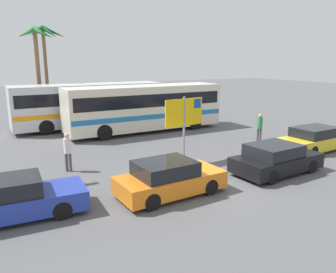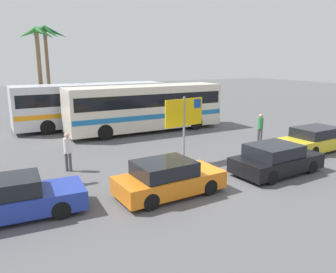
{
  "view_description": "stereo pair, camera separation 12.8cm",
  "coord_description": "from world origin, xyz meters",
  "px_view_note": "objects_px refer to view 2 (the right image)",
  "views": [
    {
      "loc": [
        -7.28,
        -10.58,
        4.87
      ],
      "look_at": [
        0.31,
        2.92,
        1.3
      ],
      "focal_mm": 35.54,
      "sensor_mm": 36.0,
      "label": 1
    },
    {
      "loc": [
        -7.17,
        -10.65,
        4.87
      ],
      "look_at": [
        0.31,
        2.92,
        1.3
      ],
      "focal_mm": 35.54,
      "sensor_mm": 36.0,
      "label": 2
    }
  ],
  "objects_px": {
    "pedestrian_by_bus": "(68,149)",
    "car_blue": "(8,199)",
    "bus_front_coach": "(146,106)",
    "pedestrian_crossing_lot": "(260,126)",
    "bus_rear_coach": "(91,103)",
    "car_orange": "(168,179)",
    "ferry_sign": "(185,115)",
    "car_black": "(276,159)",
    "car_yellow": "(317,139)"
  },
  "relations": [
    {
      "from": "bus_rear_coach",
      "to": "pedestrian_by_bus",
      "type": "distance_m",
      "value": 10.27
    },
    {
      "from": "car_orange",
      "to": "pedestrian_crossing_lot",
      "type": "relative_size",
      "value": 2.3
    },
    {
      "from": "car_yellow",
      "to": "pedestrian_crossing_lot",
      "type": "bearing_deg",
      "value": 116.42
    },
    {
      "from": "car_blue",
      "to": "pedestrian_by_bus",
      "type": "distance_m",
      "value": 4.61
    },
    {
      "from": "car_black",
      "to": "car_orange",
      "type": "bearing_deg",
      "value": 175.14
    },
    {
      "from": "pedestrian_by_bus",
      "to": "car_blue",
      "type": "bearing_deg",
      "value": -176.19
    },
    {
      "from": "bus_front_coach",
      "to": "pedestrian_crossing_lot",
      "type": "distance_m",
      "value": 7.85
    },
    {
      "from": "car_orange",
      "to": "pedestrian_by_bus",
      "type": "height_order",
      "value": "pedestrian_by_bus"
    },
    {
      "from": "bus_rear_coach",
      "to": "car_blue",
      "type": "relative_size",
      "value": 2.37
    },
    {
      "from": "car_black",
      "to": "bus_front_coach",
      "type": "bearing_deg",
      "value": 93.22
    },
    {
      "from": "pedestrian_by_bus",
      "to": "car_black",
      "type": "bearing_deg",
      "value": -81.33
    },
    {
      "from": "car_black",
      "to": "pedestrian_by_bus",
      "type": "height_order",
      "value": "pedestrian_by_bus"
    },
    {
      "from": "bus_rear_coach",
      "to": "car_black",
      "type": "relative_size",
      "value": 2.59
    },
    {
      "from": "bus_rear_coach",
      "to": "car_orange",
      "type": "relative_size",
      "value": 2.68
    },
    {
      "from": "bus_rear_coach",
      "to": "car_black",
      "type": "bearing_deg",
      "value": -74.11
    },
    {
      "from": "car_black",
      "to": "bus_rear_coach",
      "type": "bearing_deg",
      "value": 102.84
    },
    {
      "from": "car_blue",
      "to": "pedestrian_by_bus",
      "type": "xyz_separation_m",
      "value": [
        2.67,
        3.74,
        0.4
      ]
    },
    {
      "from": "ferry_sign",
      "to": "car_orange",
      "type": "xyz_separation_m",
      "value": [
        -2.67,
        -3.2,
        -1.69
      ]
    },
    {
      "from": "bus_front_coach",
      "to": "bus_rear_coach",
      "type": "xyz_separation_m",
      "value": [
        -2.85,
        3.37,
        0.0
      ]
    },
    {
      "from": "ferry_sign",
      "to": "pedestrian_by_bus",
      "type": "bearing_deg",
      "value": 158.7
    },
    {
      "from": "car_blue",
      "to": "car_black",
      "type": "xyz_separation_m",
      "value": [
        10.56,
        -0.95,
        0.0
      ]
    },
    {
      "from": "bus_front_coach",
      "to": "bus_rear_coach",
      "type": "height_order",
      "value": "same"
    },
    {
      "from": "ferry_sign",
      "to": "car_black",
      "type": "height_order",
      "value": "ferry_sign"
    },
    {
      "from": "bus_rear_coach",
      "to": "car_orange",
      "type": "xyz_separation_m",
      "value": [
        -1.25,
        -14.01,
        -1.15
      ]
    },
    {
      "from": "bus_front_coach",
      "to": "pedestrian_by_bus",
      "type": "bearing_deg",
      "value": -137.59
    },
    {
      "from": "car_yellow",
      "to": "pedestrian_crossing_lot",
      "type": "height_order",
      "value": "pedestrian_crossing_lot"
    },
    {
      "from": "bus_rear_coach",
      "to": "pedestrian_by_bus",
      "type": "bearing_deg",
      "value": -112.09
    },
    {
      "from": "car_yellow",
      "to": "pedestrian_crossing_lot",
      "type": "relative_size",
      "value": 2.63
    },
    {
      "from": "pedestrian_by_bus",
      "to": "bus_rear_coach",
      "type": "bearing_deg",
      "value": 17.29
    },
    {
      "from": "bus_rear_coach",
      "to": "car_yellow",
      "type": "bearing_deg",
      "value": -54.59
    },
    {
      "from": "bus_front_coach",
      "to": "car_orange",
      "type": "distance_m",
      "value": 11.46
    },
    {
      "from": "ferry_sign",
      "to": "car_black",
      "type": "xyz_separation_m",
      "value": [
        2.61,
        -3.37,
        -1.69
      ]
    },
    {
      "from": "bus_rear_coach",
      "to": "car_yellow",
      "type": "height_order",
      "value": "bus_rear_coach"
    },
    {
      "from": "bus_front_coach",
      "to": "pedestrian_crossing_lot",
      "type": "height_order",
      "value": "bus_front_coach"
    },
    {
      "from": "bus_rear_coach",
      "to": "car_orange",
      "type": "bearing_deg",
      "value": -95.08
    },
    {
      "from": "pedestrian_by_bus",
      "to": "ferry_sign",
      "type": "bearing_deg",
      "value": -64.59
    },
    {
      "from": "bus_rear_coach",
      "to": "ferry_sign",
      "type": "distance_m",
      "value": 10.92
    },
    {
      "from": "pedestrian_by_bus",
      "to": "pedestrian_crossing_lot",
      "type": "relative_size",
      "value": 0.99
    },
    {
      "from": "car_black",
      "to": "car_yellow",
      "type": "bearing_deg",
      "value": 15.59
    },
    {
      "from": "ferry_sign",
      "to": "car_blue",
      "type": "relative_size",
      "value": 0.7
    },
    {
      "from": "car_black",
      "to": "pedestrian_crossing_lot",
      "type": "distance_m",
      "value": 5.58
    },
    {
      "from": "pedestrian_crossing_lot",
      "to": "car_yellow",
      "type": "bearing_deg",
      "value": -72.69
    },
    {
      "from": "car_orange",
      "to": "car_black",
      "type": "bearing_deg",
      "value": -4.43
    },
    {
      "from": "ferry_sign",
      "to": "bus_rear_coach",
      "type": "bearing_deg",
      "value": 90.19
    },
    {
      "from": "bus_front_coach",
      "to": "bus_rear_coach",
      "type": "distance_m",
      "value": 4.42
    },
    {
      "from": "car_blue",
      "to": "car_orange",
      "type": "bearing_deg",
      "value": -4.98
    },
    {
      "from": "bus_front_coach",
      "to": "bus_rear_coach",
      "type": "bearing_deg",
      "value": 130.2
    },
    {
      "from": "bus_front_coach",
      "to": "ferry_sign",
      "type": "distance_m",
      "value": 7.59
    },
    {
      "from": "bus_front_coach",
      "to": "car_orange",
      "type": "height_order",
      "value": "bus_front_coach"
    },
    {
      "from": "bus_rear_coach",
      "to": "pedestrian_crossing_lot",
      "type": "bearing_deg",
      "value": -52.82
    }
  ]
}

